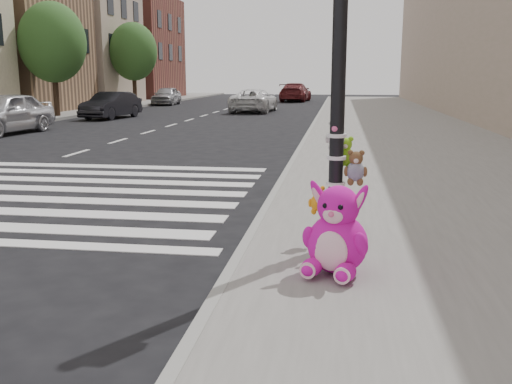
% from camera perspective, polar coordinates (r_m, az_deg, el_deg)
% --- Properties ---
extents(ground, '(120.00, 120.00, 0.00)m').
position_cam_1_polar(ground, '(5.74, -19.94, -10.61)').
color(ground, black).
rests_on(ground, ground).
extents(sidewalk_near, '(7.00, 80.00, 0.14)m').
position_cam_1_polar(sidewalk_near, '(14.98, 17.38, 3.27)').
color(sidewalk_near, slate).
rests_on(sidewalk_near, ground).
extents(curb_edge, '(0.12, 80.00, 0.15)m').
position_cam_1_polar(curb_edge, '(14.83, 4.09, 3.69)').
color(curb_edge, gray).
rests_on(curb_edge, ground).
extents(bld_far_c, '(6.00, 8.00, 8.00)m').
position_cam_1_polar(bld_far_c, '(35.66, -22.94, 13.76)').
color(bld_far_c, '#906A4C').
rests_on(bld_far_c, ground).
extents(bld_far_d, '(6.00, 8.00, 10.00)m').
position_cam_1_polar(bld_far_d, '(43.70, -16.79, 14.92)').
color(bld_far_d, tan).
rests_on(bld_far_d, ground).
extents(bld_far_e, '(6.00, 10.00, 9.00)m').
position_cam_1_polar(bld_far_e, '(53.85, -11.71, 13.92)').
color(bld_far_e, brown).
rests_on(bld_far_e, ground).
extents(signal_pole, '(0.67, 0.49, 4.00)m').
position_cam_1_polar(signal_pole, '(6.47, 8.36, 9.00)').
color(signal_pole, black).
rests_on(signal_pole, sidewalk_near).
extents(tree_far_b, '(3.20, 3.20, 5.44)m').
position_cam_1_polar(tree_far_b, '(30.07, -19.67, 13.89)').
color(tree_far_b, '#382619').
rests_on(tree_far_b, sidewalk_far).
extents(tree_far_c, '(3.20, 3.20, 5.44)m').
position_cam_1_polar(tree_far_c, '(40.14, -12.18, 13.55)').
color(tree_far_c, '#382619').
rests_on(tree_far_c, sidewalk_far).
extents(pink_bunny, '(0.76, 0.83, 0.96)m').
position_cam_1_polar(pink_bunny, '(5.75, 8.07, -4.40)').
color(pink_bunny, '#D812A7').
rests_on(pink_bunny, sidewalk_near).
extents(red_teddy, '(0.15, 0.13, 0.19)m').
position_cam_1_polar(red_teddy, '(6.04, 6.01, -6.49)').
color(red_teddy, '#B12B11').
rests_on(red_teddy, sidewalk_near).
extents(car_silver_far, '(2.19, 4.60, 1.52)m').
position_cam_1_polar(car_silver_far, '(22.72, -24.01, 7.22)').
color(car_silver_far, silver).
rests_on(car_silver_far, ground).
extents(car_dark_far, '(1.89, 4.10, 1.30)m').
position_cam_1_polar(car_dark_far, '(29.32, -14.28, 8.41)').
color(car_dark_far, black).
rests_on(car_dark_far, ground).
extents(car_white_near, '(2.40, 4.85, 1.32)m').
position_cam_1_polar(car_white_near, '(33.42, -0.19, 9.12)').
color(car_white_near, silver).
rests_on(car_white_near, ground).
extents(car_maroon_near, '(2.47, 5.28, 1.49)m').
position_cam_1_polar(car_maroon_near, '(47.20, 3.97, 9.92)').
color(car_maroon_near, maroon).
rests_on(car_maroon_near, ground).
extents(car_silver_deep, '(1.71, 3.90, 1.31)m').
position_cam_1_polar(car_silver_deep, '(42.20, -8.94, 9.49)').
color(car_silver_deep, '#ABACB0').
rests_on(car_silver_deep, ground).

